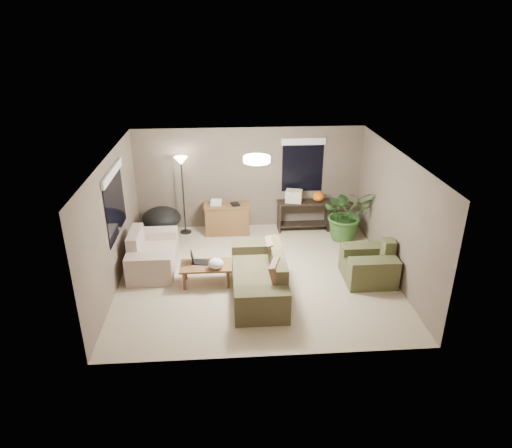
{
  "coord_description": "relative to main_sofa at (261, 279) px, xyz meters",
  "views": [
    {
      "loc": [
        -0.6,
        -8.11,
        4.75
      ],
      "look_at": [
        0.0,
        0.2,
        1.05
      ],
      "focal_mm": 32.0,
      "sensor_mm": 36.0,
      "label": 1
    }
  ],
  "objects": [
    {
      "name": "cardboard_box",
      "position": [
        1.03,
        2.8,
        0.6
      ],
      "size": [
        0.45,
        0.39,
        0.29
      ],
      "primitive_type": "cube",
      "rotation": [
        0.0,
        0.0,
        -0.28
      ],
      "color": "beige",
      "rests_on": "console_table"
    },
    {
      "name": "houseplant",
      "position": [
        2.2,
        2.24,
        0.2
      ],
      "size": [
        1.15,
        1.28,
        1.0
      ],
      "primitive_type": "imported",
      "color": "#2D5923",
      "rests_on": "ground"
    },
    {
      "name": "console_table",
      "position": [
        1.28,
        2.8,
        0.14
      ],
      "size": [
        1.3,
        0.4,
        0.75
      ],
      "color": "black",
      "rests_on": "ground"
    },
    {
      "name": "laptop",
      "position": [
        -1.21,
        0.49,
        0.19
      ],
      "size": [
        0.39,
        0.29,
        0.24
      ],
      "color": "black",
      "rests_on": "coffee_table"
    },
    {
      "name": "throw_pillows",
      "position": [
        0.26,
        0.0,
        0.36
      ],
      "size": [
        0.36,
        1.37,
        0.47
      ],
      "color": "#8C7251",
      "rests_on": "main_sofa"
    },
    {
      "name": "cat_scratching_post",
      "position": [
        2.2,
        0.84,
        -0.08
      ],
      "size": [
        0.32,
        0.32,
        0.5
      ],
      "color": "tan",
      "rests_on": "ground"
    },
    {
      "name": "desk",
      "position": [
        -0.59,
        2.73,
        0.08
      ],
      "size": [
        1.1,
        0.5,
        0.75
      ],
      "color": "brown",
      "rests_on": "ground"
    },
    {
      "name": "plastic_bag",
      "position": [
        -0.84,
        0.24,
        0.23
      ],
      "size": [
        0.33,
        0.31,
        0.21
      ],
      "primitive_type": "ellipsoid",
      "rotation": [
        0.0,
        0.0,
        0.17
      ],
      "color": "white",
      "rests_on": "coffee_table"
    },
    {
      "name": "desk_papers",
      "position": [
        -0.75,
        2.72,
        0.51
      ],
      "size": [
        0.7,
        0.29,
        0.12
      ],
      "color": "silver",
      "rests_on": "desk"
    },
    {
      "name": "papasan_chair",
      "position": [
        -2.13,
        2.48,
        0.17
      ],
      "size": [
        1.08,
        1.08,
        0.8
      ],
      "color": "black",
      "rests_on": "ground"
    },
    {
      "name": "armchair",
      "position": [
        2.2,
        0.34,
        0.0
      ],
      "size": [
        0.95,
        1.0,
        0.85
      ],
      "color": "#4C4E2F",
      "rests_on": "ground"
    },
    {
      "name": "window_back",
      "position": [
        1.28,
        3.13,
        1.49
      ],
      "size": [
        1.06,
        0.05,
        1.33
      ],
      "color": "black",
      "rests_on": "room_shell"
    },
    {
      "name": "pumpkin",
      "position": [
        1.63,
        2.8,
        0.57
      ],
      "size": [
        0.37,
        0.37,
        0.24
      ],
      "primitive_type": "ellipsoid",
      "rotation": [
        0.0,
        0.0,
        -0.36
      ],
      "color": "orange",
      "rests_on": "console_table"
    },
    {
      "name": "room_shell",
      "position": [
        -0.02,
        0.66,
        0.96
      ],
      "size": [
        5.5,
        5.5,
        5.5
      ],
      "color": "tan",
      "rests_on": "ground"
    },
    {
      "name": "ceiling_fixture",
      "position": [
        -0.02,
        0.66,
        2.15
      ],
      "size": [
        0.5,
        0.5,
        0.1
      ],
      "primitive_type": "cylinder",
      "color": "white",
      "rests_on": "room_shell"
    },
    {
      "name": "coffee_table",
      "position": [
        -1.04,
        0.39,
        0.06
      ],
      "size": [
        1.0,
        0.55,
        0.42
      ],
      "color": "brown",
      "rests_on": "ground"
    },
    {
      "name": "main_sofa",
      "position": [
        0.0,
        0.0,
        0.0
      ],
      "size": [
        0.95,
        2.2,
        0.85
      ],
      "color": "#4A452C",
      "rests_on": "ground"
    },
    {
      "name": "floor_lamp",
      "position": [
        -1.62,
        2.84,
        1.3
      ],
      "size": [
        0.32,
        0.32,
        1.91
      ],
      "color": "black",
      "rests_on": "ground"
    },
    {
      "name": "window_left",
      "position": [
        -2.75,
        0.96,
        1.49
      ],
      "size": [
        0.05,
        1.56,
        1.33
      ],
      "color": "black",
      "rests_on": "room_shell"
    },
    {
      "name": "loveseat",
      "position": [
        -2.19,
        1.11,
        0.0
      ],
      "size": [
        0.9,
        1.6,
        0.85
      ],
      "color": "beige",
      "rests_on": "ground"
    }
  ]
}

